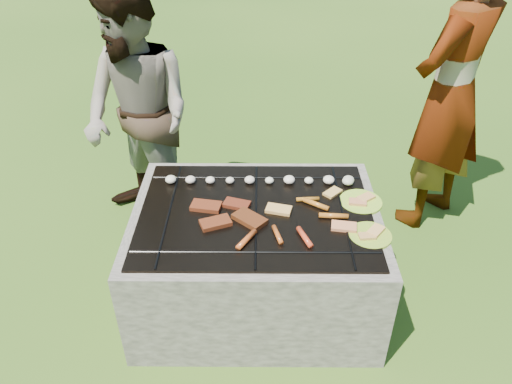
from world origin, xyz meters
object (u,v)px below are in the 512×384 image
cook (451,94)px  fire_pit (256,259)px  plate_far (361,202)px  bystander (139,117)px  plate_near (370,235)px

cook → fire_pit: bearing=-8.4°
plate_far → bystander: bearing=154.5°
bystander → plate_far: bearing=14.8°
plate_near → cook: 1.21m
plate_near → cook: bearing=57.2°
fire_pit → cook: 1.58m
plate_far → fire_pit: bearing=-170.5°
cook → bystander: 1.93m
fire_pit → plate_near: 0.68m
fire_pit → plate_near: plate_near is taller
plate_near → bystander: bearing=145.3°
plate_far → cook: bearing=48.0°
plate_near → fire_pit: bearing=161.7°
cook → bystander: cook is taller
plate_near → bystander: bystander is taller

